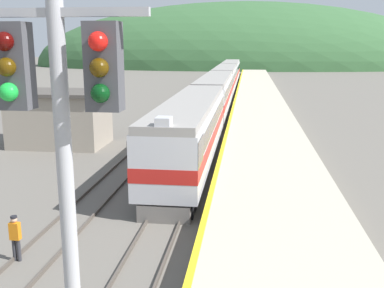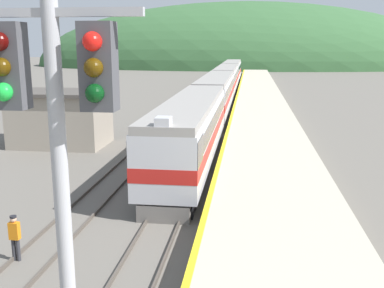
{
  "view_description": "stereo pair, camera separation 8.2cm",
  "coord_description": "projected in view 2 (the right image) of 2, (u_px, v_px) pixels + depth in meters",
  "views": [
    {
      "loc": [
        3.5,
        1.88,
        7.61
      ],
      "look_at": [
        0.66,
        24.51,
        2.5
      ],
      "focal_mm": 42.0,
      "sensor_mm": 36.0,
      "label": 1
    },
    {
      "loc": [
        3.58,
        1.9,
        7.61
      ],
      "look_at": [
        0.66,
        24.51,
        2.5
      ],
      "focal_mm": 42.0,
      "sensor_mm": 36.0,
      "label": 2
    }
  ],
  "objects": [
    {
      "name": "platform",
      "position": [
        261.0,
        112.0,
        47.95
      ],
      "size": [
        5.98,
        140.0,
        1.02
      ],
      "color": "#B2A893",
      "rests_on": "ground"
    },
    {
      "name": "carriage_third",
      "position": [
        226.0,
        79.0,
        67.88
      ],
      "size": [
        3.02,
        19.83,
        4.24
      ],
      "color": "black",
      "rests_on": "ground"
    },
    {
      "name": "carriage_fourth",
      "position": [
        232.0,
        71.0,
        87.92
      ],
      "size": [
        3.02,
        19.83,
        4.24
      ],
      "color": "black",
      "rests_on": "ground"
    },
    {
      "name": "station_shed",
      "position": [
        61.0,
        118.0,
        33.98
      ],
      "size": [
        7.28,
        5.0,
        4.15
      ],
      "color": "gray",
      "rests_on": "ground"
    },
    {
      "name": "track_siding",
      "position": [
        200.0,
        94.0,
        68.5
      ],
      "size": [
        1.52,
        180.0,
        0.16
      ],
      "color": "#4C443D",
      "rests_on": "ground"
    },
    {
      "name": "track_worker",
      "position": [
        15.0,
        235.0,
        15.91
      ],
      "size": [
        0.37,
        0.23,
        1.7
      ],
      "color": "#2D2D33",
      "rests_on": "ground"
    },
    {
      "name": "track_main",
      "position": [
        226.0,
        94.0,
        68.0
      ],
      "size": [
        1.52,
        180.0,
        0.16
      ],
      "color": "#4C443D",
      "rests_on": "ground"
    },
    {
      "name": "carriage_second",
      "position": [
        216.0,
        94.0,
        47.85
      ],
      "size": [
        3.02,
        19.83,
        4.24
      ],
      "color": "black",
      "rests_on": "ground"
    },
    {
      "name": "express_train_lead_car",
      "position": [
        191.0,
        131.0,
        27.89
      ],
      "size": [
        3.03,
        19.17,
        4.6
      ],
      "color": "black",
      "rests_on": "ground"
    },
    {
      "name": "distant_hills",
      "position": [
        240.0,
        66.0,
        154.13
      ],
      "size": [
        142.64,
        64.19,
        42.52
      ],
      "color": "#335B33",
      "rests_on": "ground"
    },
    {
      "name": "signal_mast_main",
      "position": [
        61.0,
        191.0,
        5.56
      ],
      "size": [
        2.2,
        0.42,
        8.86
      ],
      "color": "#9E9EA3",
      "rests_on": "ground"
    }
  ]
}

